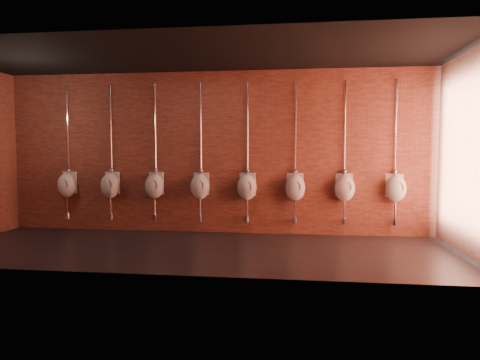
{
  "coord_description": "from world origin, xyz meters",
  "views": [
    {
      "loc": [
        1.57,
        -6.88,
        1.65
      ],
      "look_at": [
        0.59,
        0.9,
        1.1
      ],
      "focal_mm": 32.0,
      "sensor_mm": 36.0,
      "label": 1
    }
  ],
  "objects_px": {
    "urinal_3": "(200,186)",
    "urinal_7": "(396,188)",
    "urinal_4": "(247,186)",
    "urinal_2": "(155,185)",
    "urinal_6": "(345,187)",
    "urinal_0": "(67,185)",
    "urinal_1": "(110,185)",
    "urinal_5": "(295,187)"
  },
  "relations": [
    {
      "from": "urinal_3",
      "to": "urinal_7",
      "type": "distance_m",
      "value": 3.73
    },
    {
      "from": "urinal_3",
      "to": "urinal_4",
      "type": "relative_size",
      "value": 1.0
    },
    {
      "from": "urinal_2",
      "to": "urinal_6",
      "type": "xyz_separation_m",
      "value": [
        3.73,
        0.0,
        0.0
      ]
    },
    {
      "from": "urinal_3",
      "to": "urinal_6",
      "type": "bearing_deg",
      "value": 0.0
    },
    {
      "from": "urinal_3",
      "to": "urinal_7",
      "type": "xyz_separation_m",
      "value": [
        3.73,
        0.0,
        0.0
      ]
    },
    {
      "from": "urinal_0",
      "to": "urinal_3",
      "type": "bearing_deg",
      "value": 0.0
    },
    {
      "from": "urinal_2",
      "to": "urinal_4",
      "type": "relative_size",
      "value": 1.0
    },
    {
      "from": "urinal_2",
      "to": "urinal_3",
      "type": "distance_m",
      "value": 0.93
    },
    {
      "from": "urinal_0",
      "to": "urinal_4",
      "type": "relative_size",
      "value": 1.0
    },
    {
      "from": "urinal_1",
      "to": "urinal_5",
      "type": "distance_m",
      "value": 3.73
    },
    {
      "from": "urinal_7",
      "to": "urinal_0",
      "type": "bearing_deg",
      "value": 180.0
    },
    {
      "from": "urinal_1",
      "to": "urinal_4",
      "type": "distance_m",
      "value": 2.8
    },
    {
      "from": "urinal_0",
      "to": "urinal_4",
      "type": "height_order",
      "value": "same"
    },
    {
      "from": "urinal_4",
      "to": "urinal_6",
      "type": "xyz_separation_m",
      "value": [
        1.86,
        0.0,
        0.0
      ]
    },
    {
      "from": "urinal_5",
      "to": "urinal_6",
      "type": "distance_m",
      "value": 0.93
    },
    {
      "from": "urinal_3",
      "to": "urinal_4",
      "type": "bearing_deg",
      "value": 0.0
    },
    {
      "from": "urinal_1",
      "to": "urinal_7",
      "type": "relative_size",
      "value": 1.0
    },
    {
      "from": "urinal_0",
      "to": "urinal_7",
      "type": "bearing_deg",
      "value": 0.0
    },
    {
      "from": "urinal_0",
      "to": "urinal_4",
      "type": "distance_m",
      "value": 3.73
    },
    {
      "from": "urinal_0",
      "to": "urinal_6",
      "type": "xyz_separation_m",
      "value": [
        5.59,
        0.0,
        0.0
      ]
    },
    {
      "from": "urinal_6",
      "to": "urinal_7",
      "type": "height_order",
      "value": "same"
    },
    {
      "from": "urinal_0",
      "to": "urinal_5",
      "type": "bearing_deg",
      "value": 0.0
    },
    {
      "from": "urinal_0",
      "to": "urinal_1",
      "type": "distance_m",
      "value": 0.93
    },
    {
      "from": "urinal_0",
      "to": "urinal_2",
      "type": "bearing_deg",
      "value": 0.0
    },
    {
      "from": "urinal_3",
      "to": "urinal_7",
      "type": "relative_size",
      "value": 1.0
    },
    {
      "from": "urinal_5",
      "to": "urinal_4",
      "type": "bearing_deg",
      "value": 180.0
    },
    {
      "from": "urinal_5",
      "to": "urinal_6",
      "type": "height_order",
      "value": "same"
    },
    {
      "from": "urinal_4",
      "to": "urinal_5",
      "type": "height_order",
      "value": "same"
    },
    {
      "from": "urinal_5",
      "to": "urinal_6",
      "type": "relative_size",
      "value": 1.0
    },
    {
      "from": "urinal_0",
      "to": "urinal_7",
      "type": "distance_m",
      "value": 6.52
    },
    {
      "from": "urinal_2",
      "to": "urinal_7",
      "type": "xyz_separation_m",
      "value": [
        4.66,
        0.0,
        0.0
      ]
    },
    {
      "from": "urinal_4",
      "to": "urinal_5",
      "type": "bearing_deg",
      "value": 0.0
    },
    {
      "from": "urinal_0",
      "to": "urinal_2",
      "type": "distance_m",
      "value": 1.86
    },
    {
      "from": "urinal_3",
      "to": "urinal_1",
      "type": "bearing_deg",
      "value": 180.0
    },
    {
      "from": "urinal_6",
      "to": "urinal_5",
      "type": "bearing_deg",
      "value": 180.0
    },
    {
      "from": "urinal_0",
      "to": "urinal_7",
      "type": "height_order",
      "value": "same"
    },
    {
      "from": "urinal_3",
      "to": "urinal_2",
      "type": "bearing_deg",
      "value": 180.0
    },
    {
      "from": "urinal_7",
      "to": "urinal_1",
      "type": "bearing_deg",
      "value": 180.0
    },
    {
      "from": "urinal_2",
      "to": "urinal_6",
      "type": "height_order",
      "value": "same"
    },
    {
      "from": "urinal_1",
      "to": "urinal_6",
      "type": "height_order",
      "value": "same"
    },
    {
      "from": "urinal_3",
      "to": "urinal_5",
      "type": "distance_m",
      "value": 1.86
    },
    {
      "from": "urinal_4",
      "to": "urinal_7",
      "type": "bearing_deg",
      "value": 0.0
    }
  ]
}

